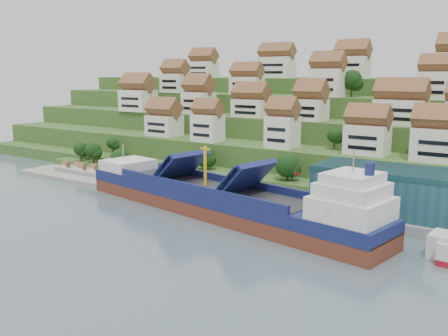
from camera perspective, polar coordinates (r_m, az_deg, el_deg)
The scene contains 9 objects.
ground at distance 121.32m, azimuth -1.83°, elevation -4.98°, with size 300.00×300.00×0.00m, color slate.
quay at distance 123.70m, azimuth 9.86°, elevation -4.30°, with size 180.00×14.00×2.20m, color gray.
pebble_beach at distance 168.87m, azimuth -15.35°, elevation -0.69°, with size 45.00×20.00×1.00m, color gray.
hillside at distance 210.41m, azimuth 15.22°, elevation 4.31°, with size 260.00×128.00×31.00m.
hillside_village at distance 168.40m, azimuth 11.25°, elevation 7.60°, with size 159.05×61.28×28.78m.
hillside_trees at distance 160.27m, azimuth 4.82°, elevation 4.88°, with size 135.48×62.91×31.63m.
flagpole at distance 118.72m, azimuth 8.11°, elevation -2.01°, with size 1.28×0.16×8.00m.
beach_huts at distance 169.32m, azimuth -16.14°, elevation -0.15°, with size 14.40×3.70×2.20m.
cargo_ship at distance 116.31m, azimuth 0.18°, elevation -3.86°, with size 86.15×26.82×18.97m.
Camera 1 is at (69.60, -93.76, 32.90)m, focal length 40.00 mm.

